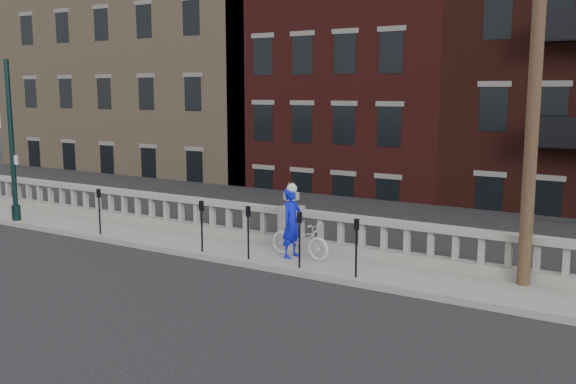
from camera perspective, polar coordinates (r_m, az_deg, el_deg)
name	(u,v)px	position (r m, az deg, el deg)	size (l,w,h in m)	color
ground	(199,288)	(14.63, -7.92, -8.44)	(120.00, 120.00, 0.00)	black
sidewalk	(272,256)	(16.93, -1.39, -5.67)	(32.00, 2.20, 0.15)	gray
balustrade	(291,228)	(17.57, 0.30, -3.23)	(28.00, 0.34, 1.03)	gray
planter_pedestal	(291,221)	(17.53, 0.30, -2.62)	(0.55, 0.55, 1.76)	gray
lower_level	(495,125)	(34.81, 17.91, 5.73)	(80.00, 44.00, 20.80)	#605E59
utility_pole	(537,48)	(14.58, 21.25, 11.83)	(1.60, 0.28, 10.00)	#422D1E
streetlight_pole	(13,158)	(22.61, -23.29, 2.82)	(0.40, 0.28, 5.20)	black
parking_meter_a	(99,206)	(19.68, -16.44, -1.22)	(0.10, 0.09, 1.36)	black
parking_meter_b	(202,220)	(17.02, -7.68, -2.49)	(0.10, 0.09, 1.36)	black
parking_meter_c	(248,226)	(16.12, -3.56, -3.07)	(0.10, 0.09, 1.36)	black
parking_meter_d	(300,233)	(15.32, 1.03, -3.70)	(0.10, 0.09, 1.36)	black
parking_meter_e	(356,241)	(14.63, 6.10, -4.36)	(0.10, 0.09, 1.36)	black
bicycle	(300,239)	(16.40, 1.07, -4.22)	(0.61, 1.76, 0.93)	silver
cyclist	(292,223)	(16.29, 0.35, -2.74)	(0.65, 0.43, 1.79)	#0D15CB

